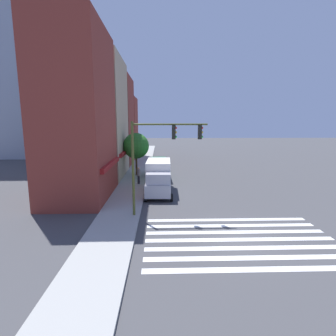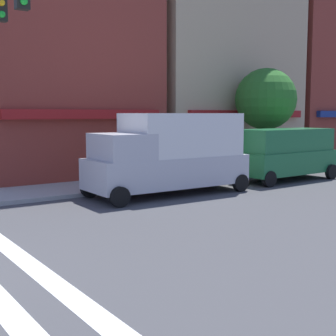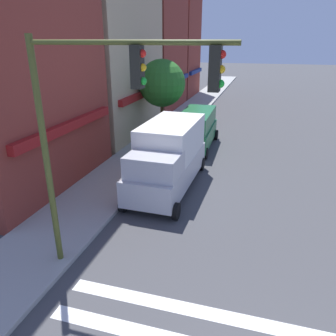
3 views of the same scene
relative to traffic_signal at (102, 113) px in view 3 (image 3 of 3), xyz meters
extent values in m
cube|color=silver|center=(-0.79, -4.58, -4.82)|extent=(0.45, 10.80, 0.01)
cube|color=maroon|center=(4.97, 6.92, 2.35)|extent=(8.51, 5.00, 14.35)
cube|color=maroon|center=(4.97, 4.27, -1.83)|extent=(7.24, 0.30, 0.40)
cube|color=tan|center=(14.64, 6.92, 2.24)|extent=(9.72, 5.00, 14.14)
cube|color=maroon|center=(14.64, 4.27, -1.83)|extent=(8.26, 0.30, 0.40)
cube|color=maroon|center=(24.26, 6.92, 1.91)|extent=(8.57, 5.00, 13.48)
cube|color=navy|center=(24.26, 4.27, -1.83)|extent=(7.28, 0.30, 0.40)
cube|color=maroon|center=(32.49, 6.92, 0.76)|extent=(6.93, 5.00, 11.17)
cube|color=navy|center=(32.49, 4.27, -1.83)|extent=(5.89, 0.30, 0.40)
cylinder|color=#474C1E|center=(0.00, 1.82, -1.49)|extent=(0.18, 0.18, 6.67)
cylinder|color=#474C1E|center=(0.00, -0.72, 1.65)|extent=(0.12, 5.06, 0.12)
cube|color=black|center=(0.00, -0.97, 1.12)|extent=(0.32, 0.24, 0.95)
sphere|color=red|center=(0.00, -1.10, 1.42)|extent=(0.18, 0.18, 0.18)
sphere|color=#EAAD14|center=(0.00, -1.10, 1.12)|extent=(0.18, 0.18, 0.18)
sphere|color=green|center=(0.00, -1.10, 0.82)|extent=(0.18, 0.18, 0.18)
cube|color=black|center=(0.00, -2.74, 1.12)|extent=(0.32, 0.24, 0.95)
sphere|color=red|center=(0.00, -2.87, 1.42)|extent=(0.18, 0.18, 0.18)
sphere|color=#EAAD14|center=(0.00, -2.87, 1.12)|extent=(0.18, 0.18, 0.18)
sphere|color=green|center=(0.00, -2.87, 0.82)|extent=(0.18, 0.18, 0.18)
cube|color=#B7B7BC|center=(6.26, 0.12, -3.94)|extent=(6.25, 2.34, 1.10)
cube|color=silver|center=(6.88, 0.12, -2.59)|extent=(4.39, 2.30, 1.60)
cube|color=#B7B7BC|center=(4.28, 0.12, -2.94)|extent=(1.78, 2.13, 0.90)
cylinder|color=black|center=(3.57, 1.22, -4.49)|extent=(0.68, 0.22, 0.68)
cylinder|color=black|center=(3.57, -0.98, -4.49)|extent=(0.68, 0.22, 0.68)
cylinder|color=black|center=(8.95, 1.22, -4.49)|extent=(0.68, 0.22, 0.68)
cylinder|color=black|center=(8.95, -0.98, -4.49)|extent=(0.68, 0.22, 0.68)
cube|color=#1E6638|center=(12.78, 0.12, -3.99)|extent=(5.05, 2.13, 1.00)
cube|color=#1E6638|center=(12.78, 0.12, -2.99)|extent=(4.80, 1.96, 1.00)
cylinder|color=black|center=(10.69, 1.12, -4.49)|extent=(0.68, 0.22, 0.68)
cylinder|color=black|center=(10.69, -0.88, -4.49)|extent=(0.68, 0.22, 0.68)
cylinder|color=black|center=(14.87, 1.12, -4.49)|extent=(0.68, 0.22, 0.68)
cylinder|color=black|center=(14.87, -0.88, -4.49)|extent=(0.68, 0.22, 0.68)
cylinder|color=#23232D|center=(9.62, 2.26, -4.25)|extent=(0.26, 0.26, 0.85)
cylinder|color=slate|center=(9.62, 2.26, -3.48)|extent=(0.32, 0.32, 0.70)
sphere|color=tan|center=(9.62, 2.26, -3.02)|extent=(0.22, 0.22, 0.22)
cylinder|color=brown|center=(14.45, 2.92, -3.42)|extent=(0.24, 0.24, 2.52)
sphere|color=#286623|center=(14.45, 2.92, -1.05)|extent=(3.17, 3.17, 3.17)
camera|label=1|loc=(-17.77, -0.06, 1.76)|focal=28.00mm
camera|label=2|loc=(-3.79, -14.06, -1.80)|focal=50.00mm
camera|label=3|loc=(-7.25, -3.79, 1.70)|focal=35.00mm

